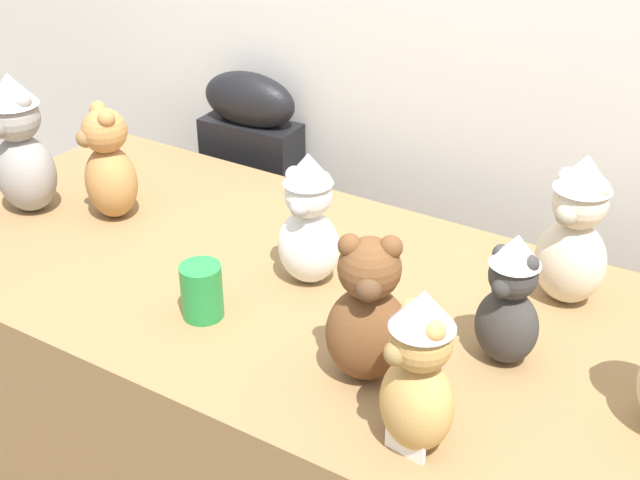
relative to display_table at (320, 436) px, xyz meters
The scene contains 11 objects.
display_table is the anchor object (origin of this frame).
instrument_case 0.78m from the display_table, 135.92° to the left, with size 0.28×0.13×0.98m.
teddy_bear_cream 0.72m from the display_table, 28.65° to the left, with size 0.16×0.15×0.31m.
teddy_bear_caramel 0.78m from the display_table, behind, with size 0.18×0.17×0.27m.
teddy_bear_snow 0.53m from the display_table, 148.51° to the left, with size 0.14×0.13×0.28m.
teddy_bear_chestnut 0.58m from the display_table, 41.47° to the right, with size 0.18×0.17×0.28m.
teddy_bear_honey 0.69m from the display_table, 39.48° to the right, with size 0.17×0.16×0.28m.
teddy_bear_charcoal 0.64m from the display_table, ahead, with size 0.13×0.11×0.25m.
teddy_bear_ash 0.95m from the display_table, behind, with size 0.16×0.14×0.33m.
party_cup_green 0.50m from the display_table, 128.52° to the right, with size 0.08×0.08×0.11m, color #238C3D.
name_card_front_left 0.63m from the display_table, 42.40° to the right, with size 0.07×0.01×0.05m, color white.
Camera 1 is at (0.74, -0.95, 1.70)m, focal length 46.99 mm.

